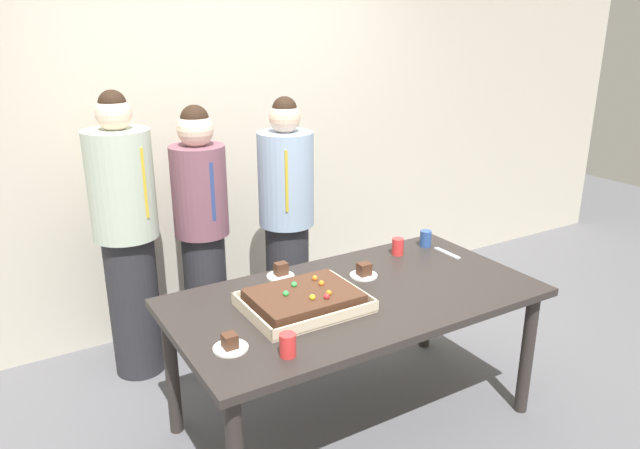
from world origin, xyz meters
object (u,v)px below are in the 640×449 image
Objects in this scene: drink_cup_far_end at (398,246)px; sheet_cake at (304,300)px; plated_slice_near_left at (230,345)px; drink_cup_nearest at (426,239)px; drink_cup_middle at (288,345)px; cake_server_utensil at (447,253)px; party_table at (355,308)px; person_striped_tie_right at (202,230)px; plated_slice_far_left at (364,272)px; plated_slice_near_right at (281,272)px; person_green_shirt_behind at (287,223)px; person_serving_front at (127,236)px.

sheet_cake is at bearing -158.49° from drink_cup_far_end.
drink_cup_nearest is (1.51, 0.51, 0.03)m from plated_slice_near_left.
drink_cup_middle is 0.50× the size of cake_server_utensil.
person_striped_tie_right is at bearing 109.73° from party_table.
plated_slice_far_left is at bearing 44.46° from party_table.
plated_slice_far_left is 1.50× the size of drink_cup_nearest.
plated_slice_near_left is 1.00× the size of plated_slice_near_right.
plated_slice_far_left is at bearing -162.83° from drink_cup_nearest.
person_striped_tie_right reaches higher than cake_server_utensil.
plated_slice_near_right is 0.75× the size of cake_server_utensil.
sheet_cake is at bearing -160.78° from plated_slice_far_left.
drink_cup_middle is at bearing -145.66° from plated_slice_far_left.
drink_cup_middle is at bearing -158.99° from cake_server_utensil.
drink_cup_nearest reaches higher than cake_server_utensil.
plated_slice_near_left is 0.09× the size of person_green_shirt_behind.
plated_slice_far_left is at bearing 20.47° from person_serving_front.
sheet_cake is 0.88m from drink_cup_far_end.
plated_slice_near_left is at bearing -167.05° from party_table.
plated_slice_near_right is at bearing 64.58° from drink_cup_middle.
plated_slice_near_left is 1.37m from drink_cup_far_end.
cake_server_utensil is 1.51m from person_striped_tie_right.
plated_slice_near_left is 0.09× the size of person_striped_tie_right.
sheet_cake is at bearing 0.02° from person_striped_tie_right.
plated_slice_near_right is 0.75m from person_striped_tie_right.
drink_cup_nearest is 1.00× the size of drink_cup_far_end.
drink_cup_nearest is 1.39m from person_striped_tie_right.
plated_slice_near_right reaches higher than party_table.
cake_server_utensil is at bearing -28.99° from drink_cup_far_end.
person_striped_tie_right is (-1.15, 0.77, 0.03)m from drink_cup_nearest.
plated_slice_far_left is 0.09× the size of person_green_shirt_behind.
person_green_shirt_behind reaches higher than plated_slice_near_left.
drink_cup_middle is at bearing -42.62° from plated_slice_near_left.
plated_slice_near_right is 0.09× the size of person_green_shirt_behind.
plated_slice_far_left is 1.50× the size of drink_cup_far_end.
cake_server_utensil is 0.12× the size of person_serving_front.
drink_cup_middle is (-0.27, -0.34, 0.01)m from sheet_cake.
person_green_shirt_behind is (-0.42, 0.61, 0.04)m from drink_cup_far_end.
drink_cup_middle is 1.00× the size of drink_cup_far_end.
drink_cup_nearest is at bearing 71.04° from person_green_shirt_behind.
person_striped_tie_right is at bearing 74.44° from plated_slice_near_left.
plated_slice_near_right is 1.50× the size of drink_cup_nearest.
cake_server_utensil is at bearing 9.42° from sheet_cake.
plated_slice_far_left is 0.78m from person_green_shirt_behind.
drink_cup_middle is 1.28m from drink_cup_far_end.
party_table is 1.19m from person_striped_tie_right.
party_table is 1.13× the size of person_green_shirt_behind.
person_serving_front reaches higher than drink_cup_far_end.
drink_cup_far_end is (1.28, 0.49, 0.03)m from plated_slice_near_left.
sheet_cake is 5.62× the size of drink_cup_nearest.
drink_cup_nearest reaches higher than party_table.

